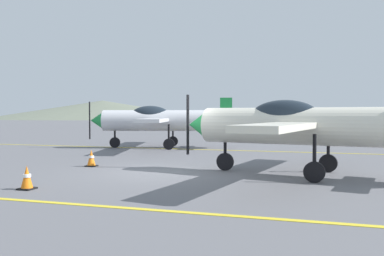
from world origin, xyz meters
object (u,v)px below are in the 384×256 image
object	(u,v)px
airplane_mid	(162,120)
airplane_near	(305,125)
car_sedan	(377,128)
traffic_cone_front	(27,178)
traffic_cone_side	(91,158)

from	to	relation	value
airplane_mid	airplane_near	bearing A→B (deg)	-46.41
airplane_mid	car_sedan	xyz separation A→B (m)	(11.99, 9.84, -0.69)
car_sedan	traffic_cone_front	bearing A→B (deg)	-115.72
airplane_mid	car_sedan	distance (m)	15.53
airplane_near	traffic_cone_front	bearing A→B (deg)	-146.38
airplane_near	airplane_mid	world-z (taller)	same
traffic_cone_front	traffic_cone_side	size ratio (longest dim) A/B	1.00
airplane_near	car_sedan	xyz separation A→B (m)	(4.26, 17.96, -0.69)
airplane_near	traffic_cone_side	distance (m)	7.37
car_sedan	airplane_near	bearing A→B (deg)	-103.34
traffic_cone_front	airplane_near	bearing A→B (deg)	33.62
car_sedan	traffic_cone_front	world-z (taller)	car_sedan
airplane_mid	traffic_cone_front	xyz separation A→B (m)	(1.27, -12.42, -1.24)
airplane_near	car_sedan	size ratio (longest dim) A/B	2.00
car_sedan	traffic_cone_front	size ratio (longest dim) A/B	7.70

